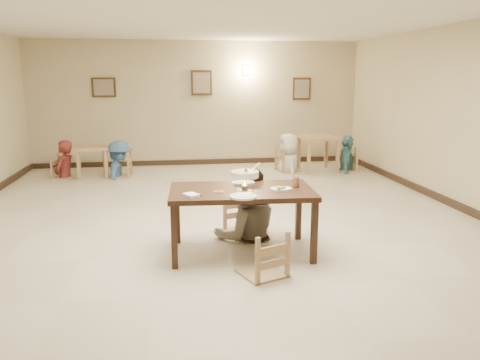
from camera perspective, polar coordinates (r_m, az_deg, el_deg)
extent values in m
plane|color=#C0B69F|center=(6.94, -2.54, -5.44)|extent=(10.00, 10.00, 0.00)
plane|color=silver|center=(6.67, -2.80, 19.92)|extent=(10.00, 10.00, 0.00)
plane|color=#BBAC89|center=(11.61, -5.18, 9.25)|extent=(10.00, 0.00, 10.00)
plane|color=#BBAC89|center=(1.82, 13.53, -7.94)|extent=(10.00, 0.00, 10.00)
plane|color=#BBAC89|center=(8.08, 27.04, 6.62)|extent=(0.00, 10.00, 10.00)
cube|color=black|center=(11.75, -5.04, 2.21)|extent=(8.00, 0.06, 0.12)
cube|color=black|center=(8.30, 25.90, -3.28)|extent=(0.06, 10.00, 0.12)
cube|color=#332212|center=(11.64, -16.28, 10.79)|extent=(0.55, 0.03, 0.45)
cube|color=gray|center=(11.62, -16.29, 10.79)|extent=(0.45, 0.01, 0.37)
cube|color=#332212|center=(11.56, -4.71, 11.72)|extent=(0.50, 0.03, 0.60)
cube|color=gray|center=(11.55, -4.71, 11.72)|extent=(0.41, 0.01, 0.49)
cube|color=#332212|center=(11.99, 7.53, 10.96)|extent=(0.45, 0.03, 0.55)
cube|color=gray|center=(11.97, 7.56, 10.96)|extent=(0.37, 0.01, 0.45)
cube|color=#FFD88C|center=(11.69, 0.80, 13.24)|extent=(0.16, 0.05, 0.22)
cube|color=#331D12|center=(5.64, 0.19, -1.43)|extent=(1.77, 1.06, 0.06)
cube|color=#331D12|center=(5.33, -8.03, -6.91)|extent=(0.07, 0.07, 0.75)
cube|color=#331D12|center=(5.48, 9.03, -6.38)|extent=(0.07, 0.07, 0.75)
cube|color=#331D12|center=(6.13, -7.67, -4.30)|extent=(0.07, 0.07, 0.75)
cube|color=#331D12|center=(6.27, 7.13, -3.92)|extent=(0.07, 0.07, 0.75)
cube|color=tan|center=(6.41, 0.57, -2.52)|extent=(0.48, 0.48, 0.05)
cube|color=tan|center=(5.11, 2.76, -6.80)|extent=(0.46, 0.46, 0.05)
imported|color=gray|center=(6.18, 0.86, 1.45)|extent=(0.97, 0.79, 1.90)
torus|color=silver|center=(5.65, 0.60, 0.34)|extent=(0.26, 0.26, 0.01)
cylinder|color=silver|center=(5.67, 0.60, -0.84)|extent=(0.07, 0.07, 0.04)
cone|color=#FFA526|center=(5.66, 0.60, -0.34)|extent=(0.04, 0.04, 0.06)
cylinder|color=white|center=(5.64, 0.60, 0.71)|extent=(0.33, 0.33, 0.07)
cylinder|color=#AD511A|center=(5.63, 0.61, 1.04)|extent=(0.29, 0.29, 0.02)
sphere|color=#2D7223|center=(5.62, 0.73, 1.22)|extent=(0.05, 0.05, 0.05)
cylinder|color=silver|center=(5.71, 1.77, 1.50)|extent=(0.15, 0.09, 0.11)
cylinder|color=silver|center=(5.73, 1.51, -0.18)|extent=(0.01, 0.01, 0.15)
cylinder|color=silver|center=(5.70, -0.50, -0.25)|extent=(0.01, 0.01, 0.15)
cylinder|color=silver|center=(5.55, 0.79, -0.61)|extent=(0.01, 0.01, 0.15)
cylinder|color=white|center=(5.93, 0.41, -0.34)|extent=(0.29, 0.29, 0.02)
ellipsoid|color=white|center=(5.93, 0.41, -0.27)|extent=(0.19, 0.16, 0.07)
cylinder|color=white|center=(5.24, 0.40, -2.03)|extent=(0.30, 0.30, 0.02)
ellipsoid|color=white|center=(5.24, 0.40, -1.96)|extent=(0.20, 0.16, 0.07)
cylinder|color=white|center=(5.62, 5.03, -1.09)|extent=(0.26, 0.26, 0.02)
sphere|color=#2D7223|center=(5.54, 4.80, -1.03)|extent=(0.04, 0.04, 0.04)
cylinder|color=white|center=(5.48, -2.63, -1.43)|extent=(0.10, 0.10, 0.02)
cylinder|color=maroon|center=(5.48, -2.63, -1.34)|extent=(0.08, 0.08, 0.01)
cube|color=white|center=(5.32, -5.96, -1.85)|extent=(0.20, 0.21, 0.03)
cube|color=silver|center=(5.40, -5.44, -1.66)|extent=(0.10, 0.17, 0.01)
cube|color=silver|center=(5.40, -5.11, -1.65)|extent=(0.10, 0.17, 0.01)
cylinder|color=white|center=(5.77, 6.87, -0.10)|extent=(0.08, 0.08, 0.16)
cylinder|color=#CD6B28|center=(5.77, 6.86, -0.25)|extent=(0.07, 0.07, 0.11)
cube|color=#A47A4F|center=(10.61, -17.69, 3.78)|extent=(0.79, 0.79, 0.06)
cube|color=#A47A4F|center=(10.39, -19.05, 1.63)|extent=(0.07, 0.07, 0.62)
cube|color=#A47A4F|center=(10.40, -15.99, 1.84)|extent=(0.07, 0.07, 0.62)
cube|color=#A47A4F|center=(10.93, -19.07, 2.13)|extent=(0.07, 0.07, 0.62)
cube|color=#A47A4F|center=(10.95, -16.17, 2.34)|extent=(0.07, 0.07, 0.62)
cube|color=#A47A4F|center=(10.93, 9.54, 5.12)|extent=(0.85, 0.85, 0.06)
cube|color=#A47A4F|center=(10.55, 8.39, 2.69)|extent=(0.07, 0.07, 0.75)
cube|color=#A47A4F|center=(10.80, 11.82, 2.79)|extent=(0.07, 0.07, 0.75)
cube|color=#A47A4F|center=(11.19, 7.19, 3.27)|extent=(0.07, 0.07, 0.75)
cube|color=#A47A4F|center=(11.42, 10.46, 3.36)|extent=(0.07, 0.07, 0.75)
cube|color=tan|center=(10.73, -20.69, 2.51)|extent=(0.44, 0.44, 0.05)
cube|color=tan|center=(10.49, -14.55, 2.92)|extent=(0.48, 0.48, 0.05)
cube|color=tan|center=(10.85, 5.94, 3.60)|extent=(0.49, 0.49, 0.05)
cube|color=tan|center=(11.13, 12.92, 3.38)|extent=(0.45, 0.45, 0.05)
imported|color=maroon|center=(10.68, -20.85, 4.55)|extent=(0.55, 0.69, 1.64)
imported|color=#3E6797|center=(10.44, -14.65, 4.69)|extent=(0.68, 1.08, 1.60)
imported|color=silver|center=(10.80, 5.99, 5.66)|extent=(0.60, 0.88, 1.75)
imported|color=teal|center=(11.08, 13.02, 5.33)|extent=(0.72, 1.05, 1.65)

